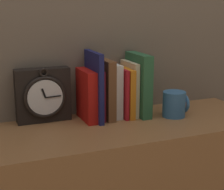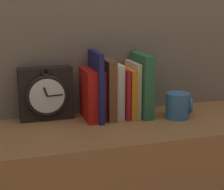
{
  "view_description": "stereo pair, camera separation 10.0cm",
  "coord_description": "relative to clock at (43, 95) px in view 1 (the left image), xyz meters",
  "views": [
    {
      "loc": [
        -0.44,
        -1.08,
        1.25
      ],
      "look_at": [
        0.0,
        0.0,
        0.95
      ],
      "focal_mm": 60.0,
      "sensor_mm": 36.0,
      "label": 1
    },
    {
      "loc": [
        -0.35,
        -1.12,
        1.25
      ],
      "look_at": [
        0.0,
        0.0,
        0.95
      ],
      "focal_mm": 60.0,
      "sensor_mm": 36.0,
      "label": 2
    }
  ],
  "objects": [
    {
      "name": "book_slot1_navy",
      "position": [
        0.17,
        -0.05,
        0.03
      ],
      "size": [
        0.02,
        0.15,
        0.24
      ],
      "color": "navy",
      "rests_on": "bookshelf"
    },
    {
      "name": "clock",
      "position": [
        0.0,
        0.0,
        0.0
      ],
      "size": [
        0.18,
        0.06,
        0.19
      ],
      "color": "black",
      "rests_on": "bookshelf"
    },
    {
      "name": "book_slot0_red",
      "position": [
        0.14,
        -0.04,
        -0.0
      ],
      "size": [
        0.03,
        0.14,
        0.17
      ],
      "color": "red",
      "rests_on": "bookshelf"
    },
    {
      "name": "book_slot8_green",
      "position": [
        0.33,
        -0.05,
        0.02
      ],
      "size": [
        0.04,
        0.15,
        0.22
      ],
      "color": "#2A603C",
      "rests_on": "bookshelf"
    },
    {
      "name": "book_slot7_cream",
      "position": [
        0.3,
        -0.04,
        0.0
      ],
      "size": [
        0.02,
        0.13,
        0.19
      ],
      "color": "beige",
      "rests_on": "bookshelf"
    },
    {
      "name": "mug",
      "position": [
        0.44,
        -0.12,
        -0.05
      ],
      "size": [
        0.09,
        0.08,
        0.09
      ],
      "color": "teal",
      "rests_on": "bookshelf"
    },
    {
      "name": "book_slot3_brown",
      "position": [
        0.21,
        -0.04,
        0.01
      ],
      "size": [
        0.03,
        0.14,
        0.21
      ],
      "color": "brown",
      "rests_on": "bookshelf"
    },
    {
      "name": "book_slot2_maroon",
      "position": [
        0.18,
        -0.03,
        -0.0
      ],
      "size": [
        0.01,
        0.12,
        0.17
      ],
      "color": "maroon",
      "rests_on": "bookshelf"
    },
    {
      "name": "book_slot6_orange",
      "position": [
        0.28,
        -0.04,
        -0.01
      ],
      "size": [
        0.02,
        0.14,
        0.17
      ],
      "color": "orange",
      "rests_on": "bookshelf"
    },
    {
      "name": "book_slot5_red",
      "position": [
        0.27,
        -0.04,
        -0.0
      ],
      "size": [
        0.01,
        0.14,
        0.17
      ],
      "color": "#B01821",
      "rests_on": "bookshelf"
    },
    {
      "name": "book_slot4_white",
      "position": [
        0.24,
        -0.03,
        0.0
      ],
      "size": [
        0.03,
        0.12,
        0.19
      ],
      "color": "silver",
      "rests_on": "bookshelf"
    }
  ]
}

